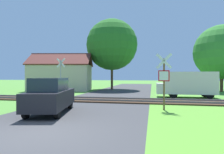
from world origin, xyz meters
name	(u,v)px	position (x,y,z in m)	size (l,w,h in m)	color
ground_plane	(37,134)	(0.00, 0.00, 0.00)	(160.00, 160.00, 0.00)	#4C8433
road_asphalt	(64,120)	(0.00, 2.00, 0.00)	(6.98, 80.00, 0.01)	#38383A
rail_track	(103,100)	(0.00, 8.78, 0.06)	(60.00, 2.60, 0.22)	#422D1E
stop_sign_near	(164,78)	(4.29, 5.46, 1.78)	(0.87, 0.20, 3.14)	brown
crossing_sign_far	(61,74)	(-4.59, 11.14, 2.04)	(0.88, 0.14, 3.53)	#9E9EA5
house	(61,77)	(-8.11, 18.59, 1.81)	(8.68, 6.70, 4.89)	#C6B293
tree_center	(112,45)	(-1.92, 21.68, 6.28)	(7.17, 7.17, 9.87)	#513823
tree_far	(222,52)	(11.80, 20.14, 4.74)	(6.50, 6.50, 7.99)	#513823
mail_truck	(187,83)	(6.66, 12.44, 1.24)	(4.90, 1.91, 2.24)	silver
parked_car	(51,96)	(-1.37, 3.40, 0.89)	(2.43, 4.25, 1.78)	black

